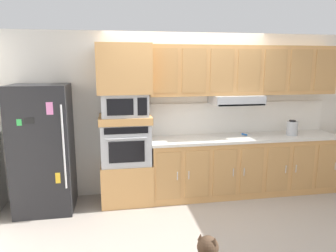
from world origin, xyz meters
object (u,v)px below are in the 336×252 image
refrigerator (43,149)px  built_in_oven (126,143)px  microwave (125,104)px  screwdriver (245,134)px  electric_kettle (292,128)px

refrigerator → built_in_oven: (1.13, 0.07, 0.02)m
refrigerator → microwave: refrigerator is taller
built_in_oven → microwave: (0.00, -0.00, 0.56)m
screwdriver → electric_kettle: size_ratio=0.68×
microwave → electric_kettle: size_ratio=2.68×
refrigerator → electric_kettle: size_ratio=7.33×
microwave → electric_kettle: microwave is taller
electric_kettle → microwave: bearing=179.0°
built_in_oven → electric_kettle: bearing=-1.0°
built_in_oven → microwave: 0.56m
refrigerator → microwave: bearing=3.4°
built_in_oven → screwdriver: bearing=2.2°
refrigerator → electric_kettle: (3.74, 0.02, 0.15)m
built_in_oven → microwave: bearing=-0.8°
microwave → screwdriver: (1.87, 0.07, -0.53)m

